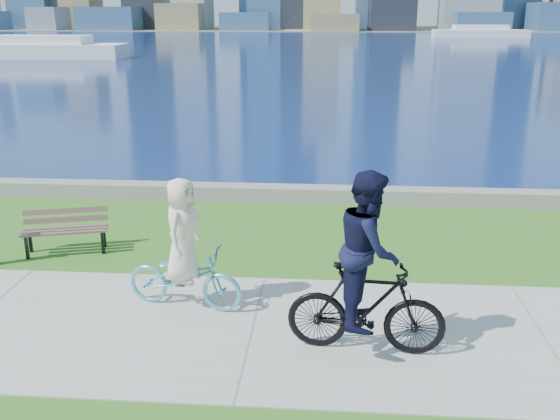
# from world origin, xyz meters

# --- Properties ---
(ground) EXTENTS (320.00, 320.00, 0.00)m
(ground) POSITION_xyz_m (0.00, 0.00, 0.00)
(ground) COLOR #2C6219
(ground) RESTS_ON ground
(concrete_path) EXTENTS (80.00, 3.50, 0.02)m
(concrete_path) POSITION_xyz_m (0.00, 0.00, 0.01)
(concrete_path) COLOR #A1A19C
(concrete_path) RESTS_ON ground
(seawall) EXTENTS (90.00, 0.50, 0.35)m
(seawall) POSITION_xyz_m (0.00, 6.20, 0.17)
(seawall) COLOR slate
(seawall) RESTS_ON ground
(bay_water) EXTENTS (320.00, 131.00, 0.01)m
(bay_water) POSITION_xyz_m (0.00, 72.00, 0.00)
(bay_water) COLOR navy
(bay_water) RESTS_ON ground
(far_shore) EXTENTS (320.00, 30.00, 0.12)m
(far_shore) POSITION_xyz_m (0.00, 130.00, 0.06)
(far_shore) COLOR slate
(far_shore) RESTS_ON ground
(ferry_near) EXTENTS (14.70, 4.20, 1.99)m
(ferry_near) POSITION_xyz_m (-24.83, 48.25, 0.83)
(ferry_near) COLOR white
(ferry_near) RESTS_ON ground
(ferry_far) EXTENTS (14.02, 4.01, 1.90)m
(ferry_far) POSITION_xyz_m (23.67, 93.06, 0.79)
(ferry_far) COLOR white
(ferry_far) RESTS_ON ground
(park_bench) EXTENTS (1.59, 0.90, 0.78)m
(park_bench) POSITION_xyz_m (-3.76, 2.72, 0.48)
(park_bench) COLOR black
(park_bench) RESTS_ON ground
(cyclist_woman) EXTENTS (0.94, 1.87, 1.99)m
(cyclist_woman) POSITION_xyz_m (-1.08, 0.65, 0.76)
(cyclist_woman) COLOR #54B1CD
(cyclist_woman) RESTS_ON ground
(cyclist_man) EXTENTS (0.82, 2.07, 2.43)m
(cyclist_man) POSITION_xyz_m (1.54, -0.43, 1.04)
(cyclist_man) COLOR black
(cyclist_man) RESTS_ON ground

